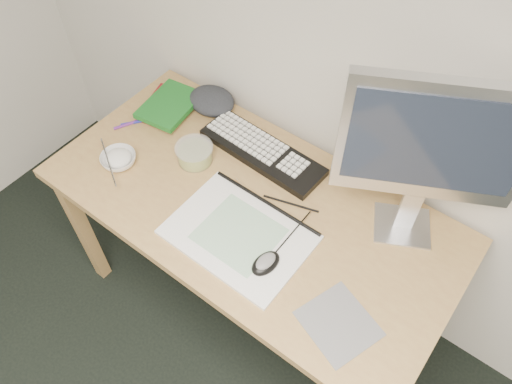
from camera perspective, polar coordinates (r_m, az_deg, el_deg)
desk at (r=1.73m, az=-0.59°, el=-2.93°), size 1.40×0.70×0.75m
mousepad at (r=1.47m, az=9.42°, el=-14.61°), size 0.25×0.24×0.00m
sketchpad at (r=1.59m, az=-1.98°, el=-4.90°), size 0.44×0.32×0.01m
keyboard at (r=1.79m, az=0.74°, el=4.59°), size 0.48×0.17×0.03m
monitor at (r=1.40m, az=19.67°, el=4.81°), size 0.47×0.27×0.59m
mouse at (r=1.51m, az=1.12°, el=-7.94°), size 0.08×0.11×0.03m
rice_bowl at (r=1.83m, az=-15.42°, el=3.58°), size 0.13×0.13×0.04m
chopsticks at (r=1.80m, az=-16.51°, el=3.33°), size 0.20×0.13×0.02m
fruit_tub at (r=1.78m, az=-7.03°, el=4.37°), size 0.17×0.17×0.07m
book_red at (r=2.00m, az=-10.14°, el=9.63°), size 0.21×0.25×0.02m
book_green at (r=1.97m, az=-9.82°, el=9.77°), size 0.20×0.26×0.02m
cloth_lump at (r=1.97m, az=-5.09°, el=10.35°), size 0.19×0.18×0.07m
pencil_pink at (r=1.68m, az=-0.45°, el=-0.48°), size 0.19×0.03×0.01m
pencil_tan at (r=1.68m, az=-0.75°, el=-0.26°), size 0.16×0.06×0.01m
pencil_black at (r=1.66m, az=4.01°, el=-1.34°), size 0.19×0.06×0.01m
marker_blue at (r=1.97m, az=-13.54°, el=7.78°), size 0.08×0.10×0.01m
marker_orange at (r=1.98m, az=-10.65°, el=8.88°), size 0.03×0.14×0.01m
marker_purple at (r=1.97m, az=-14.26°, el=7.58°), size 0.06×0.11×0.01m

